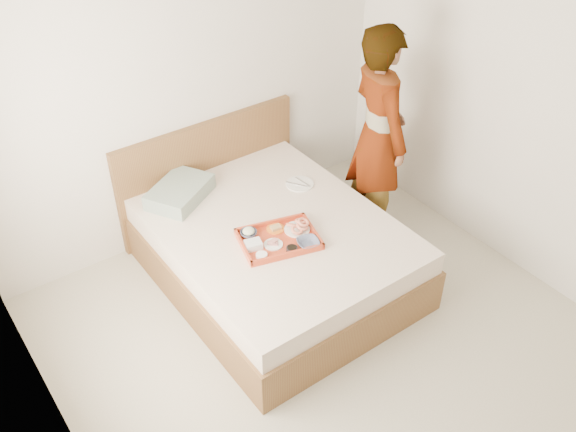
# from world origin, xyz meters

# --- Properties ---
(ground) EXTENTS (3.50, 4.00, 0.01)m
(ground) POSITION_xyz_m (0.00, 0.00, 0.00)
(ground) COLOR #BDB6A0
(ground) RESTS_ON ground
(wall_back) EXTENTS (3.50, 0.01, 2.60)m
(wall_back) POSITION_xyz_m (0.00, 2.00, 1.30)
(wall_back) COLOR silver
(wall_back) RESTS_ON ground
(wall_left) EXTENTS (0.01, 4.00, 2.60)m
(wall_left) POSITION_xyz_m (-1.75, 0.00, 1.30)
(wall_left) COLOR silver
(wall_left) RESTS_ON ground
(wall_right) EXTENTS (0.01, 4.00, 2.60)m
(wall_right) POSITION_xyz_m (1.75, 0.00, 1.30)
(wall_right) COLOR silver
(wall_right) RESTS_ON ground
(bed) EXTENTS (1.65, 2.00, 0.53)m
(bed) POSITION_xyz_m (0.08, 1.00, 0.27)
(bed) COLOR brown
(bed) RESTS_ON ground
(headboard) EXTENTS (1.65, 0.06, 0.95)m
(headboard) POSITION_xyz_m (0.08, 1.97, 0.47)
(headboard) COLOR brown
(headboard) RESTS_ON ground
(pillow) EXTENTS (0.62, 0.56, 0.12)m
(pillow) POSITION_xyz_m (-0.33, 1.71, 0.59)
(pillow) COLOR gray
(pillow) RESTS_ON bed
(tray) EXTENTS (0.64, 0.53, 0.05)m
(tray) POSITION_xyz_m (-0.01, 0.82, 0.55)
(tray) COLOR #C1482D
(tray) RESTS_ON bed
(prawn_plate) EXTENTS (0.23, 0.23, 0.01)m
(prawn_plate) POSITION_xyz_m (0.16, 0.84, 0.55)
(prawn_plate) COLOR white
(prawn_plate) RESTS_ON tray
(navy_bowl_big) EXTENTS (0.19, 0.19, 0.04)m
(navy_bowl_big) POSITION_xyz_m (0.12, 0.66, 0.56)
(navy_bowl_big) COLOR #161C3F
(navy_bowl_big) RESTS_ON tray
(sauce_dish) EXTENTS (0.10, 0.10, 0.03)m
(sauce_dish) POSITION_xyz_m (-0.01, 0.67, 0.56)
(sauce_dish) COLOR black
(sauce_dish) RESTS_ON tray
(meat_plate) EXTENTS (0.17, 0.17, 0.01)m
(meat_plate) POSITION_xyz_m (-0.08, 0.80, 0.55)
(meat_plate) COLOR white
(meat_plate) RESTS_ON tray
(bread_plate) EXTENTS (0.16, 0.16, 0.01)m
(bread_plate) POSITION_xyz_m (0.04, 0.94, 0.55)
(bread_plate) COLOR orange
(bread_plate) RESTS_ON tray
(salad_bowl) EXTENTS (0.15, 0.15, 0.04)m
(salad_bowl) POSITION_xyz_m (-0.16, 0.99, 0.56)
(salad_bowl) COLOR #161C3F
(salad_bowl) RESTS_ON tray
(plastic_tub) EXTENTS (0.14, 0.12, 0.05)m
(plastic_tub) POSITION_xyz_m (-0.21, 0.86, 0.57)
(plastic_tub) COLOR silver
(plastic_tub) RESTS_ON tray
(cheese_round) EXTENTS (0.10, 0.10, 0.03)m
(cheese_round) POSITION_xyz_m (-0.22, 0.74, 0.56)
(cheese_round) COLOR white
(cheese_round) RESTS_ON tray
(dinner_plate) EXTENTS (0.28, 0.28, 0.01)m
(dinner_plate) POSITION_xyz_m (0.54, 1.31, 0.54)
(dinner_plate) COLOR white
(dinner_plate) RESTS_ON bed
(person) EXTENTS (0.58, 0.74, 1.82)m
(person) POSITION_xyz_m (1.12, 1.06, 0.91)
(person) COLOR white
(person) RESTS_ON ground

